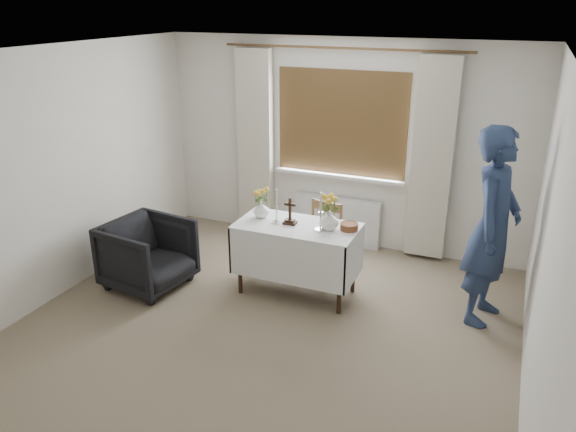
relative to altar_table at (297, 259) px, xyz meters
The scene contains 12 objects.
ground 1.10m from the altar_table, 91.04° to the right, with size 5.00×5.00×0.00m, color gray.
altar_table is the anchor object (origin of this frame).
wooden_chair 0.36m from the altar_table, 71.98° to the left, with size 0.40×0.40×0.87m, color brown, non-canonical shape.
armchair 1.58m from the altar_table, 162.55° to the right, with size 0.78×0.81×0.73m, color black.
person 1.94m from the altar_table, ahead, with size 0.69×0.45×1.88m, color navy.
radiator 1.39m from the altar_table, 90.77° to the left, with size 1.10×0.10×0.60m, color silver.
wooden_cross 0.53m from the altar_table, behind, with size 0.13×0.09×0.28m, color black, non-canonical shape.
candlestick_left 0.60m from the altar_table, behind, with size 0.10×0.10×0.36m, color silver, non-canonical shape.
candlestick_right 0.64m from the altar_table, ahead, with size 0.11×0.11×0.40m, color silver, non-canonical shape.
flower_vase_left 0.64m from the altar_table, behind, with size 0.17×0.17×0.17m, color white.
flower_vase_right 0.58m from the altar_table, ahead, with size 0.19×0.19×0.20m, color white.
wicker_basket 0.67m from the altar_table, ahead, with size 0.18×0.18×0.07m, color brown.
Camera 1 is at (1.96, -3.83, 2.90)m, focal length 35.00 mm.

